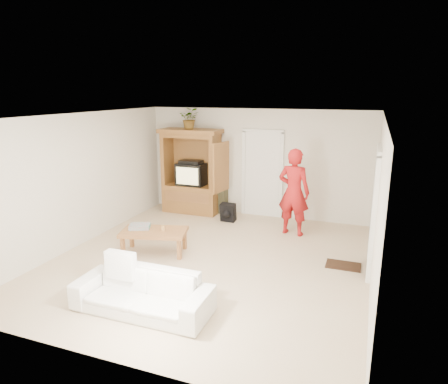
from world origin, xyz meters
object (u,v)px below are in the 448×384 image
(sofa, at_px, (142,292))
(man, at_px, (294,192))
(armoire, at_px, (192,177))
(coffee_table, at_px, (154,233))

(sofa, bearing_deg, man, 70.35)
(armoire, height_order, man, armoire)
(sofa, relative_size, coffee_table, 1.45)
(armoire, distance_m, coffee_table, 2.80)
(armoire, bearing_deg, coffee_table, -80.57)
(armoire, distance_m, sofa, 4.82)
(man, xyz_separation_m, coffee_table, (-2.25, -1.96, -0.54))
(man, relative_size, coffee_table, 1.38)
(armoire, xyz_separation_m, sofa, (1.35, -4.59, -0.62))
(armoire, xyz_separation_m, man, (2.70, -0.75, 0.02))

